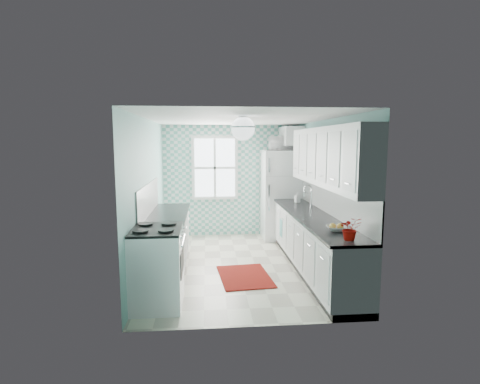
{
  "coord_description": "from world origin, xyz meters",
  "views": [
    {
      "loc": [
        -0.53,
        -6.26,
        2.13
      ],
      "look_at": [
        0.05,
        0.25,
        1.25
      ],
      "focal_mm": 28.0,
      "sensor_mm": 36.0,
      "label": 1
    }
  ],
  "objects": [
    {
      "name": "rug",
      "position": [
        0.05,
        -0.58,
        0.01
      ],
      "size": [
        0.87,
        1.17,
        0.02
      ],
      "primitive_type": "cube",
      "rotation": [
        0.0,
        0.0,
        0.09
      ],
      "color": "maroon",
      "rests_on": "floor"
    },
    {
      "name": "soap_bottle",
      "position": [
        1.25,
        0.92,
        1.04
      ],
      "size": [
        0.11,
        0.11,
        0.2
      ],
      "primitive_type": "imported",
      "rotation": [
        0.0,
        0.0,
        0.23
      ],
      "color": "#92A6AC",
      "rests_on": "countertop_right"
    },
    {
      "name": "dish_towel",
      "position": [
        0.89,
        0.7,
        0.48
      ],
      "size": [
        0.06,
        0.22,
        0.33
      ],
      "primitive_type": "cube",
      "rotation": [
        0.0,
        0.0,
        0.22
      ],
      "color": "#75BFAB",
      "rests_on": "base_cabinets_right"
    },
    {
      "name": "wall_front",
      "position": [
        0.0,
        -2.21,
        1.25
      ],
      "size": [
        3.0,
        0.02,
        2.5
      ],
      "primitive_type": "cube",
      "color": "#7AB4AD",
      "rests_on": "floor"
    },
    {
      "name": "window",
      "position": [
        -0.35,
        2.16,
        1.55
      ],
      "size": [
        1.04,
        0.05,
        1.44
      ],
      "color": "white",
      "rests_on": "wall_back"
    },
    {
      "name": "countertop_left",
      "position": [
        -1.19,
        -0.07,
        0.92
      ],
      "size": [
        0.63,
        2.15,
        0.04
      ],
      "primitive_type": "cube",
      "color": "black",
      "rests_on": "base_cabinets_left"
    },
    {
      "name": "wall_right",
      "position": [
        1.51,
        0.0,
        1.25
      ],
      "size": [
        0.02,
        4.4,
        2.5
      ],
      "primitive_type": "cube",
      "color": "#7AB4AD",
      "rests_on": "floor"
    },
    {
      "name": "potted_plant",
      "position": [
        1.2,
        -1.96,
        1.08
      ],
      "size": [
        0.28,
        0.25,
        0.29
      ],
      "primitive_type": "imported",
      "rotation": [
        0.0,
        0.0,
        -0.11
      ],
      "color": "#AA223C",
      "rests_on": "countertop_right"
    },
    {
      "name": "wall_back",
      "position": [
        0.0,
        2.21,
        1.25
      ],
      "size": [
        3.0,
        0.02,
        2.5
      ],
      "primitive_type": "cube",
      "color": "#7AB4AD",
      "rests_on": "floor"
    },
    {
      "name": "backsplash_right",
      "position": [
        1.49,
        -0.4,
        1.2
      ],
      "size": [
        0.02,
        3.6,
        0.51
      ],
      "primitive_type": "cube",
      "color": "white",
      "rests_on": "wall_right"
    },
    {
      "name": "sink",
      "position": [
        1.2,
        0.42,
        0.93
      ],
      "size": [
        0.53,
        0.44,
        0.53
      ],
      "rotation": [
        0.0,
        0.0,
        -0.04
      ],
      "color": "silver",
      "rests_on": "countertop_right"
    },
    {
      "name": "wall_left",
      "position": [
        -1.51,
        0.0,
        1.25
      ],
      "size": [
        0.02,
        4.4,
        2.5
      ],
      "primitive_type": "cube",
      "color": "#7AB4AD",
      "rests_on": "floor"
    },
    {
      "name": "ceiling",
      "position": [
        0.0,
        0.0,
        2.51
      ],
      "size": [
        3.0,
        4.4,
        0.02
      ],
      "primitive_type": "cube",
      "color": "white",
      "rests_on": "wall_back"
    },
    {
      "name": "fruit_bowl",
      "position": [
        1.2,
        -1.48,
        0.97
      ],
      "size": [
        0.31,
        0.31,
        0.07
      ],
      "primitive_type": "imported",
      "rotation": [
        0.0,
        0.0,
        -0.16
      ],
      "color": "white",
      "rests_on": "countertop_right"
    },
    {
      "name": "accent_wall",
      "position": [
        0.0,
        2.19,
        1.25
      ],
      "size": [
        3.0,
        0.01,
        2.5
      ],
      "primitive_type": "cube",
      "color": "#5DB1A1",
      "rests_on": "wall_back"
    },
    {
      "name": "backsplash_left",
      "position": [
        -1.49,
        -0.07,
        1.2
      ],
      "size": [
        0.02,
        2.15,
        0.51
      ],
      "primitive_type": "cube",
      "color": "white",
      "rests_on": "wall_left"
    },
    {
      "name": "base_cabinets_right",
      "position": [
        1.2,
        -0.4,
        0.45
      ],
      "size": [
        0.6,
        3.6,
        0.9
      ],
      "primitive_type": "cube",
      "color": "white",
      "rests_on": "floor"
    },
    {
      "name": "base_cabinets_left",
      "position": [
        -1.2,
        -0.07,
        0.45
      ],
      "size": [
        0.6,
        2.15,
        0.9
      ],
      "primitive_type": "cube",
      "color": "white",
      "rests_on": "floor"
    },
    {
      "name": "fridge",
      "position": [
        1.11,
        1.8,
        0.97
      ],
      "size": [
        0.85,
        0.84,
        1.94
      ],
      "rotation": [
        0.0,
        0.0,
        -0.07
      ],
      "color": "silver",
      "rests_on": "floor"
    },
    {
      "name": "ceiling_light",
      "position": [
        0.0,
        -0.8,
        2.32
      ],
      "size": [
        0.34,
        0.34,
        0.35
      ],
      "color": "silver",
      "rests_on": "ceiling"
    },
    {
      "name": "countertop_right",
      "position": [
        1.19,
        -0.4,
        0.92
      ],
      "size": [
        0.63,
        3.6,
        0.04
      ],
      "primitive_type": "cube",
      "color": "black",
      "rests_on": "base_cabinets_right"
    },
    {
      "name": "stove",
      "position": [
        -1.2,
        -1.47,
        0.53
      ],
      "size": [
        0.67,
        0.84,
        1.01
      ],
      "rotation": [
        0.0,
        0.0,
        -0.0
      ],
      "color": "silver",
      "rests_on": "floor"
    },
    {
      "name": "upper_cabinets_right",
      "position": [
        1.33,
        -0.6,
        1.9
      ],
      "size": [
        0.33,
        3.2,
        0.9
      ],
      "primitive_type": "cube",
      "color": "silver",
      "rests_on": "wall_right"
    },
    {
      "name": "upper_cabinet_fridge",
      "position": [
        1.3,
        1.83,
        2.25
      ],
      "size": [
        0.4,
        0.74,
        0.4
      ],
      "primitive_type": "cube",
      "color": "silver",
      "rests_on": "wall_right"
    },
    {
      "name": "floor",
      "position": [
        0.0,
        0.0,
        -0.01
      ],
      "size": [
        3.0,
        4.4,
        0.02
      ],
      "primitive_type": "cube",
      "color": "silver",
      "rests_on": "ground"
    },
    {
      "name": "microwave",
      "position": [
        1.11,
        1.8,
        2.1
      ],
      "size": [
        0.56,
        0.39,
        0.3
      ],
      "primitive_type": "imported",
      "rotation": [
        0.0,
        0.0,
        3.17
      ],
      "color": "white",
      "rests_on": "fridge"
    }
  ]
}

